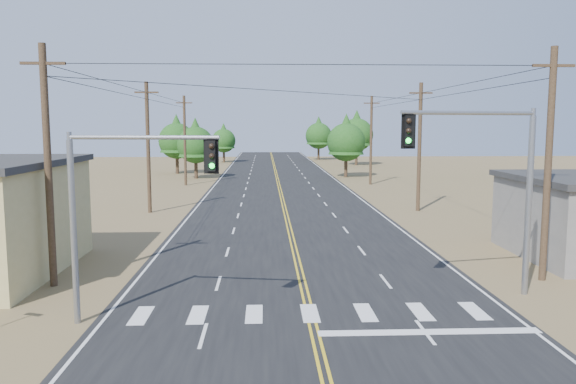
{
  "coord_description": "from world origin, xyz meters",
  "views": [
    {
      "loc": [
        -1.6,
        -11.4,
        6.72
      ],
      "look_at": [
        -0.47,
        15.6,
        3.5
      ],
      "focal_mm": 35.0,
      "sensor_mm": 36.0,
      "label": 1
    }
  ],
  "objects": [
    {
      "name": "tree_right_near",
      "position": [
        9.0,
        61.17,
        5.05
      ],
      "size": [
        4.95,
        4.95,
        8.25
      ],
      "color": "#3F2D1E",
      "rests_on": "ground"
    },
    {
      "name": "utility_pole_right_near",
      "position": [
        10.5,
        12.0,
        5.12
      ],
      "size": [
        1.8,
        0.3,
        10.0
      ],
      "color": "#4C3826",
      "rests_on": "ground"
    },
    {
      "name": "road",
      "position": [
        0.0,
        30.0,
        0.01
      ],
      "size": [
        15.0,
        200.0,
        0.02
      ],
      "primitive_type": "cube",
      "color": "black",
      "rests_on": "ground"
    },
    {
      "name": "tree_right_mid",
      "position": [
        14.0,
        83.34,
        5.7
      ],
      "size": [
        5.6,
        5.6,
        9.33
      ],
      "color": "#3F2D1E",
      "rests_on": "ground"
    },
    {
      "name": "tree_right_far",
      "position": [
        9.0,
        98.27,
        5.21
      ],
      "size": [
        5.11,
        5.11,
        8.51
      ],
      "color": "#3F2D1E",
      "rests_on": "ground"
    },
    {
      "name": "signal_mast_right",
      "position": [
        7.21,
        9.67,
        4.95
      ],
      "size": [
        5.56,
        1.47,
        7.38
      ],
      "rotation": [
        0.0,
        0.0,
        0.2
      ],
      "color": "gray",
      "rests_on": "ground"
    },
    {
      "name": "utility_pole_right_mid",
      "position": [
        10.5,
        32.0,
        5.12
      ],
      "size": [
        1.8,
        0.3,
        10.0
      ],
      "color": "#4C3826",
      "rests_on": "ground"
    },
    {
      "name": "utility_pole_right_far",
      "position": [
        10.5,
        52.0,
        5.12
      ],
      "size": [
        1.8,
        0.3,
        10.0
      ],
      "color": "#4C3826",
      "rests_on": "ground"
    },
    {
      "name": "tree_left_mid",
      "position": [
        -13.78,
        67.34,
        5.08
      ],
      "size": [
        4.98,
        4.98,
        8.31
      ],
      "color": "#3F2D1E",
      "rests_on": "ground"
    },
    {
      "name": "tree_left_near",
      "position": [
        -10.29,
        60.03,
        4.72
      ],
      "size": [
        4.64,
        4.64,
        7.73
      ],
      "color": "#3F2D1E",
      "rests_on": "ground"
    },
    {
      "name": "utility_pole_left_near",
      "position": [
        -10.5,
        12.0,
        5.12
      ],
      "size": [
        1.8,
        0.3,
        10.0
      ],
      "color": "#4C3826",
      "rests_on": "ground"
    },
    {
      "name": "signal_mast_left",
      "position": [
        -6.58,
        7.16,
        4.38
      ],
      "size": [
        5.1,
        1.14,
        6.51
      ],
      "rotation": [
        0.0,
        0.0,
        -0.16
      ],
      "color": "gray",
      "rests_on": "ground"
    },
    {
      "name": "utility_pole_left_mid",
      "position": [
        -10.5,
        32.0,
        5.12
      ],
      "size": [
        1.8,
        0.3,
        10.0
      ],
      "color": "#4C3826",
      "rests_on": "ground"
    },
    {
      "name": "utility_pole_left_far",
      "position": [
        -10.5,
        52.0,
        5.12
      ],
      "size": [
        1.8,
        0.3,
        10.0
      ],
      "color": "#4C3826",
      "rests_on": "ground"
    },
    {
      "name": "tree_left_far",
      "position": [
        -9.0,
        91.31,
        4.38
      ],
      "size": [
        4.3,
        4.3,
        7.16
      ],
      "color": "#3F2D1E",
      "rests_on": "ground"
    }
  ]
}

